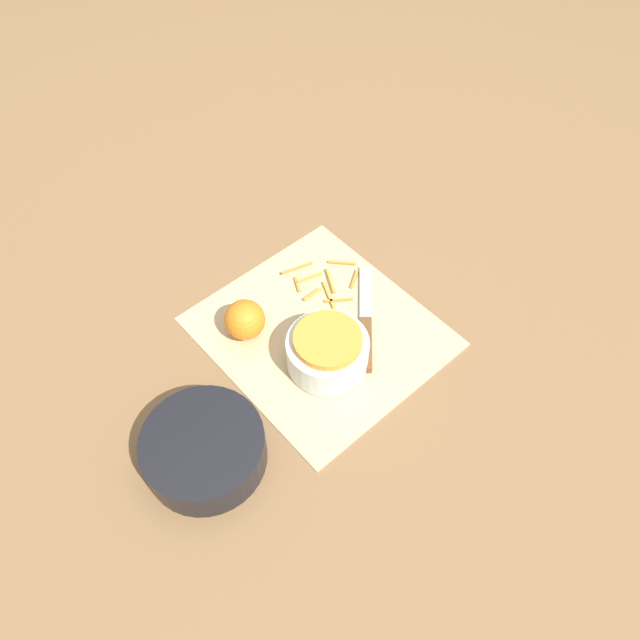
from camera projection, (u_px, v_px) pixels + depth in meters
The scene contains 7 objects.
ground_plane at pixel (320, 332), 1.12m from camera, with size 4.00×4.00×0.00m, color olive.
cutting_board at pixel (320, 331), 1.12m from camera, with size 0.40×0.36×0.01m.
bowl_speckled at pixel (327, 350), 1.05m from camera, with size 0.14×0.14×0.07m.
bowl_dark at pixel (204, 449), 0.95m from camera, with size 0.19×0.19×0.06m.
knife at pixel (366, 334), 1.10m from camera, with size 0.19×0.18×0.02m.
orange_left at pixel (245, 320), 1.09m from camera, with size 0.07×0.07×0.07m.
peel_pile at pixel (324, 282), 1.18m from camera, with size 0.14×0.14×0.01m.
Camera 1 is at (-0.49, 0.43, 0.91)m, focal length 35.00 mm.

